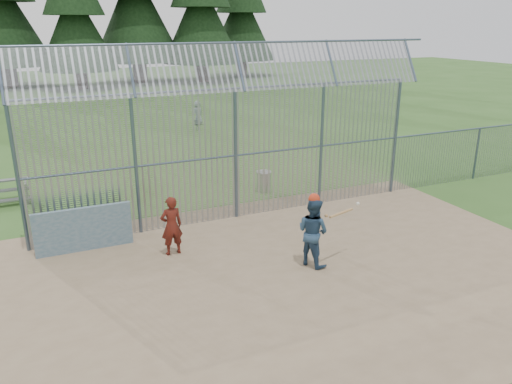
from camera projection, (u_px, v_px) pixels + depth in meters
name	position (u px, v px, depth m)	size (l,w,h in m)	color
ground	(288.00, 264.00, 12.67)	(120.00, 120.00, 0.00)	#2D511E
dirt_infield	(298.00, 272.00, 12.23)	(14.00, 10.00, 0.02)	#756047
dugout_wall	(84.00, 229.00, 13.19)	(2.50, 0.12, 1.20)	#38566B
batter	(313.00, 232.00, 12.34)	(0.85, 0.66, 1.76)	navy
onlooker	(172.00, 226.00, 12.91)	(0.58, 0.38, 1.59)	maroon
bg_kid_standing	(198.00, 113.00, 29.62)	(0.70, 0.45, 1.43)	slate
bg_kid_seated	(197.00, 123.00, 28.12)	(0.47, 0.20, 0.81)	slate
batting_gear	(319.00, 202.00, 12.12)	(1.49, 0.45, 0.60)	#B02F17
trash_can	(264.00, 181.00, 17.96)	(0.56, 0.56, 0.82)	#95989D
backstop_fence	(290.00, 139.00, 15.57)	(20.09, 0.81, 5.30)	#47566B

